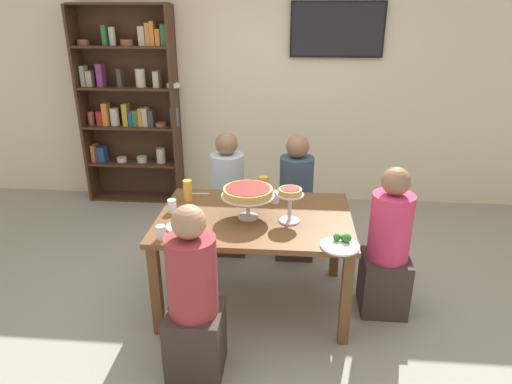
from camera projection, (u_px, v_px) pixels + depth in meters
ground_plane at (255, 300)px, 3.61m from camera, size 12.00×12.00×0.00m
rear_partition at (271, 80)px, 5.12m from camera, size 8.00×0.12×2.80m
dining_table at (255, 227)px, 3.37m from camera, size 1.41×0.98×0.74m
bookshelf at (130, 104)px, 5.16m from camera, size 1.15×0.30×2.21m
television at (337, 29)px, 4.77m from camera, size 0.99×0.05×0.57m
diner_head_east at (387, 252)px, 3.34m from camera, size 0.34×0.34×1.15m
diner_near_left at (194, 305)px, 2.74m from camera, size 0.34×0.34×1.15m
diner_far_right at (296, 206)px, 4.13m from camera, size 0.34×0.34×1.15m
diner_far_left at (228, 202)px, 4.20m from camera, size 0.34×0.34×1.15m
deep_dish_pizza_stand at (248, 193)px, 3.24m from camera, size 0.39×0.39×0.23m
personal_pizza_stand at (290, 197)px, 3.18m from camera, size 0.19×0.19×0.25m
salad_plate_near_diner at (181, 225)px, 3.15m from camera, size 0.21×0.21×0.07m
salad_plate_far_diner at (341, 243)px, 2.91m from camera, size 0.25×0.25×0.07m
beer_glass_amber_tall at (264, 186)px, 3.68m from camera, size 0.08×0.08×0.16m
beer_glass_amber_short at (188, 190)px, 3.57m from camera, size 0.07×0.07×0.17m
water_glass_clear_near at (161, 233)px, 2.98m from camera, size 0.06×0.06×0.10m
water_glass_clear_far at (172, 206)px, 3.38m from camera, size 0.07×0.07×0.10m
water_glass_clear_spare at (275, 197)px, 3.55m from camera, size 0.07×0.07×0.10m
cutlery_fork_near at (235, 196)px, 3.67m from camera, size 0.18×0.05×0.00m
cutlery_knife_near at (198, 194)px, 3.73m from camera, size 0.18×0.03×0.00m
cutlery_fork_far at (200, 240)px, 2.98m from camera, size 0.17×0.08×0.00m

